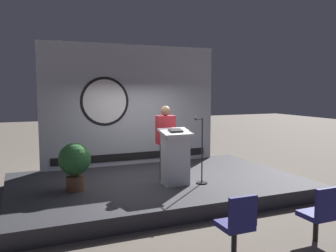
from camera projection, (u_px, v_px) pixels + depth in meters
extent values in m
plane|color=#6B6056|center=(157.00, 192.00, 8.15)|extent=(40.00, 40.00, 0.00)
cube|color=#333338|center=(157.00, 186.00, 8.14)|extent=(6.40, 4.00, 0.30)
cube|color=#B2B7C1|center=(132.00, 105.00, 9.65)|extent=(4.81, 0.10, 3.22)
cylinder|color=black|center=(105.00, 101.00, 9.29)|extent=(1.28, 0.02, 1.28)
cylinder|color=white|center=(105.00, 101.00, 9.29)|extent=(1.14, 0.02, 1.14)
cube|color=black|center=(133.00, 156.00, 9.74)|extent=(4.33, 0.02, 0.20)
cube|color=silver|center=(175.00, 159.00, 7.63)|extent=(0.52, 0.40, 1.11)
cube|color=silver|center=(175.00, 132.00, 7.57)|extent=(0.64, 0.50, 0.14)
cube|color=black|center=(176.00, 130.00, 7.55)|extent=(0.28, 0.20, 0.06)
cylinder|color=black|center=(166.00, 162.00, 8.08)|extent=(0.26, 0.26, 0.82)
cube|color=red|center=(165.00, 130.00, 8.00)|extent=(0.40, 0.24, 0.63)
sphere|color=#997051|center=(165.00, 111.00, 7.96)|extent=(0.22, 0.22, 0.22)
cylinder|color=black|center=(202.00, 183.00, 7.77)|extent=(0.24, 0.24, 0.02)
cylinder|color=black|center=(202.00, 151.00, 7.70)|extent=(0.03, 0.03, 1.44)
cylinder|color=black|center=(199.00, 119.00, 7.77)|extent=(0.02, 0.31, 0.02)
sphere|color=#262626|center=(196.00, 119.00, 7.92)|extent=(0.07, 0.07, 0.07)
cylinder|color=brown|center=(75.00, 183.00, 7.21)|extent=(0.36, 0.36, 0.30)
sphere|color=#2D6B33|center=(75.00, 159.00, 7.16)|extent=(0.64, 0.64, 0.64)
cylinder|color=black|center=(234.00, 240.00, 5.12)|extent=(0.08, 0.08, 0.37)
cube|color=navy|center=(234.00, 225.00, 5.10)|extent=(0.44, 0.44, 0.08)
cube|color=navy|center=(243.00, 212.00, 4.89)|extent=(0.44, 0.06, 0.44)
cylinder|color=black|center=(316.00, 229.00, 5.54)|extent=(0.08, 0.08, 0.37)
cube|color=navy|center=(316.00, 215.00, 5.52)|extent=(0.44, 0.44, 0.08)
cube|color=navy|center=(327.00, 202.00, 5.31)|extent=(0.44, 0.06, 0.44)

